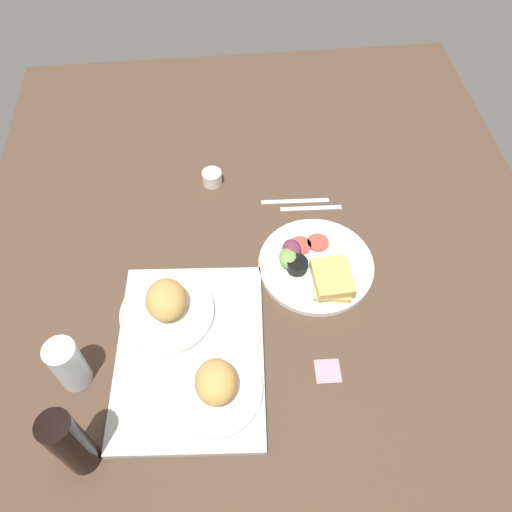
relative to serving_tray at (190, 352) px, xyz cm
name	(u,v)px	position (x,y,z in cm)	size (l,w,h in cm)	color
ground_plane	(268,274)	(20.98, -20.21, -2.30)	(190.00, 150.00, 3.00)	#4C3828
serving_tray	(190,352)	(0.00, 0.00, 0.00)	(45.00, 33.00, 1.60)	#B2B2AD
bread_plate_near	(215,386)	(-9.96, -5.29, 3.65)	(20.58, 20.58, 8.36)	white
bread_plate_far	(167,306)	(10.46, 4.85, 3.77)	(21.97, 21.97, 8.74)	white
plate_with_salad	(315,267)	(19.84, -31.85, 0.88)	(29.12, 29.12, 5.40)	white
drinking_glass	(68,364)	(-3.18, 25.02, 6.16)	(6.81, 6.81, 13.91)	silver
soda_bottle	(70,443)	(-20.78, 21.68, 9.68)	(6.40, 6.40, 20.97)	black
espresso_cup	(212,178)	(53.13, -7.64, 1.20)	(5.60, 5.60, 4.00)	silver
fork	(311,208)	(40.50, -34.27, -0.55)	(17.00, 1.40, 0.50)	#B7B7BC
knife	(295,201)	(43.50, -30.27, -0.55)	(19.00, 1.40, 0.50)	#B7B7BC
sticky_note	(328,371)	(-7.18, -30.24, -0.74)	(5.60, 5.60, 0.12)	pink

